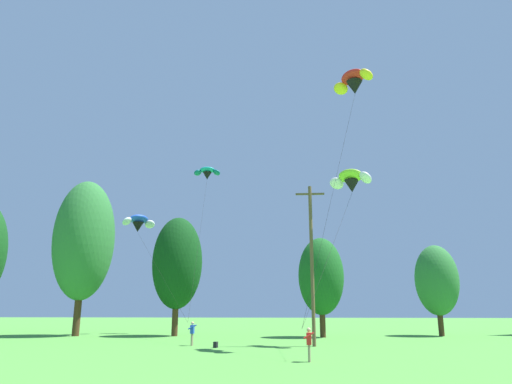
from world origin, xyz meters
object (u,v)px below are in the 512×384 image
object	(u,v)px
utility_pole	(312,259)
parafoil_kite_mid_red_yellow	(354,82)
parafoil_kite_far_teal	(207,173)
backpack	(216,345)
kite_flyer_near	(192,331)
parafoil_kite_low_lime_white	(351,181)
parafoil_kite_high_blue_white	(138,223)
kite_flyer_mid	(309,342)

from	to	relation	value
utility_pole	parafoil_kite_mid_red_yellow	bearing A→B (deg)	-39.52
parafoil_kite_far_teal	backpack	size ratio (longest dim) A/B	42.17
kite_flyer_near	parafoil_kite_far_teal	size ratio (longest dim) A/B	0.10
parafoil_kite_mid_red_yellow	kite_flyer_near	bearing A→B (deg)	166.82
parafoil_kite_low_lime_white	backpack	distance (m)	15.79
backpack	parafoil_kite_high_blue_white	bearing A→B (deg)	49.68
parafoil_kite_mid_red_yellow	parafoil_kite_far_teal	distance (m)	23.38
parafoil_kite_low_lime_white	kite_flyer_mid	bearing A→B (deg)	-112.41
kite_flyer_mid	parafoil_kite_mid_red_yellow	xyz separation A→B (m)	(4.14, 6.76, 18.08)
kite_flyer_mid	parafoil_kite_high_blue_white	bearing A→B (deg)	126.24
kite_flyer_near	parafoil_kite_far_teal	bearing A→B (deg)	97.22
parafoil_kite_mid_red_yellow	parafoil_kite_far_teal	bearing A→B (deg)	127.35
parafoil_kite_mid_red_yellow	kite_flyer_mid	bearing A→B (deg)	-121.50
parafoil_kite_far_teal	backpack	world-z (taller)	parafoil_kite_far_teal
parafoil_kite_high_blue_white	parafoil_kite_mid_red_yellow	xyz separation A→B (m)	(21.19, -16.49, 7.50)
kite_flyer_near	parafoil_kite_high_blue_white	world-z (taller)	parafoil_kite_high_blue_white
utility_pole	parafoil_kite_low_lime_white	bearing A→B (deg)	3.95
utility_pole	parafoil_kite_high_blue_white	bearing A→B (deg)	142.42
parafoil_kite_far_teal	backpack	bearing A→B (deg)	-77.09
parafoil_kite_mid_red_yellow	parafoil_kite_far_teal	size ratio (longest dim) A/B	1.09
parafoil_kite_low_lime_white	backpack	bearing A→B (deg)	-170.33
kite_flyer_near	kite_flyer_mid	world-z (taller)	same
parafoil_kite_low_lime_white	backpack	world-z (taller)	parafoil_kite_low_lime_white
kite_flyer_mid	parafoil_kite_high_blue_white	world-z (taller)	parafoil_kite_high_blue_white
utility_pole	parafoil_kite_far_teal	distance (m)	22.38
parafoil_kite_mid_red_yellow	parafoil_kite_low_lime_white	world-z (taller)	parafoil_kite_mid_red_yellow
parafoil_kite_high_blue_white	parafoil_kite_low_lime_white	xyz separation A→B (m)	(21.06, -13.51, 0.66)
kite_flyer_mid	backpack	size ratio (longest dim) A/B	4.23
utility_pole	backpack	bearing A→B (deg)	-167.71
parafoil_kite_mid_red_yellow	backpack	size ratio (longest dim) A/B	45.99
kite_flyer_mid	parafoil_kite_far_teal	size ratio (longest dim) A/B	0.10
parafoil_kite_mid_red_yellow	backpack	xyz separation A→B (m)	(-10.20, 1.26, -18.87)
utility_pole	parafoil_kite_mid_red_yellow	distance (m)	13.63
kite_flyer_near	parafoil_kite_mid_red_yellow	bearing A→B (deg)	-13.18
kite_flyer_mid	parafoil_kite_low_lime_white	distance (m)	15.41
kite_flyer_near	parafoil_kite_mid_red_yellow	world-z (taller)	parafoil_kite_mid_red_yellow
kite_flyer_mid	backpack	distance (m)	10.08
parafoil_kite_mid_red_yellow	parafoil_kite_far_teal	xyz separation A→B (m)	(-14.16, 18.56, -1.35)
kite_flyer_mid	parafoil_kite_low_lime_white	bearing A→B (deg)	67.59
utility_pole	kite_flyer_mid	bearing A→B (deg)	-94.82
kite_flyer_mid	backpack	bearing A→B (deg)	127.04
utility_pole	kite_flyer_near	world-z (taller)	utility_pole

